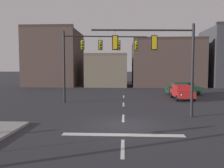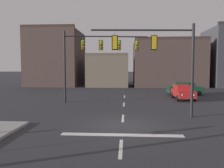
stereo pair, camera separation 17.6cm
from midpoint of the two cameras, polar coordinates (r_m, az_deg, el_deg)
The scene contains 8 objects.
ground_plane at distance 14.15m, azimuth 2.43°, elevation -10.25°, with size 400.00×400.00×0.00m, color #2B2B30.
stop_bar_paint at distance 12.22m, azimuth 2.32°, elevation -12.55°, with size 6.40×0.50×0.01m, color silver.
lane_centreline at distance 16.09m, azimuth 2.50°, elevation -8.48°, with size 0.16×26.40×0.01m.
signal_mast_near_side at distance 16.43m, azimuth 12.31°, elevation 7.44°, with size 7.16×0.68×6.60m.
signal_mast_far_side at distance 23.24m, azimuth -4.97°, elevation 8.09°, with size 8.40×1.25×7.19m.
car_lot_nearside at distance 26.51m, azimuth 16.87°, elevation -1.84°, with size 1.95×4.47×1.61m.
car_lot_middle at distance 30.97m, azimuth 17.23°, elevation -1.03°, with size 4.55×2.16×1.61m.
building_row at distance 46.29m, azimuth 16.32°, elevation 5.35°, with size 55.82×12.56×11.26m.
Camera 1 is at (0.05, -13.72, 3.49)m, focal length 36.66 mm.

